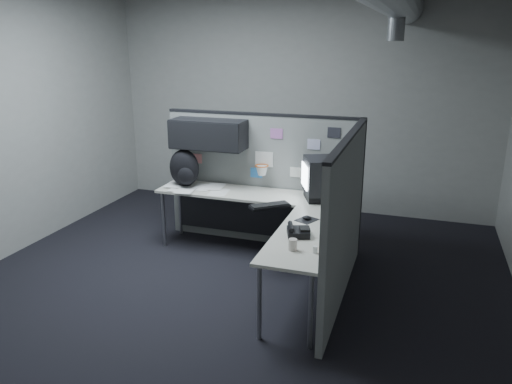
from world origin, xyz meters
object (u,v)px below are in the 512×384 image
(monitor, at_px, (324,178))
(phone, at_px, (298,231))
(desk, at_px, (265,212))
(backpack, at_px, (184,169))
(keyboard, at_px, (270,206))

(monitor, bearing_deg, phone, -68.82)
(desk, distance_m, backpack, 1.21)
(desk, bearing_deg, phone, -55.45)
(desk, xyz_separation_m, keyboard, (0.10, -0.16, 0.14))
(desk, height_order, keyboard, keyboard)
(keyboard, height_order, backpack, backpack)
(backpack, bearing_deg, keyboard, -31.91)
(phone, bearing_deg, desk, 115.44)
(keyboard, bearing_deg, backpack, 165.49)
(phone, xyz_separation_m, backpack, (-1.70, 1.12, 0.18))
(desk, distance_m, keyboard, 0.23)
(keyboard, distance_m, backpack, 1.32)
(desk, distance_m, phone, 1.03)
(desk, xyz_separation_m, phone, (0.58, -0.84, 0.16))
(keyboard, distance_m, phone, 0.83)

